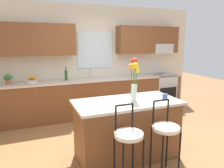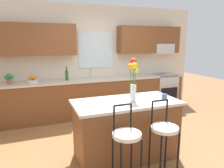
{
  "view_description": "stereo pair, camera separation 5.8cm",
  "coord_description": "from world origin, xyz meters",
  "px_view_note": "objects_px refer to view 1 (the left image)",
  "views": [
    {
      "loc": [
        -1.6,
        -3.16,
        1.81
      ],
      "look_at": [
        -0.12,
        0.55,
        1.0
      ],
      "focal_mm": 33.66,
      "sensor_mm": 36.0,
      "label": 1
    },
    {
      "loc": [
        -1.54,
        -3.18,
        1.81
      ],
      "look_at": [
        -0.12,
        0.55,
        1.0
      ],
      "focal_mm": 33.66,
      "sensor_mm": 36.0,
      "label": 2
    }
  ],
  "objects_px": {
    "mug_ceramic": "(165,97)",
    "fruit_bowl_oranges": "(32,80)",
    "bar_stool_middle": "(165,131)",
    "potted_plant_small": "(8,78)",
    "oven_range": "(162,90)",
    "flower_vase": "(134,77)",
    "bottle_olive_oil": "(66,75)",
    "kitchen_island": "(127,129)",
    "bar_stool_near": "(128,138)"
  },
  "relations": [
    {
      "from": "kitchen_island",
      "to": "bar_stool_middle",
      "type": "height_order",
      "value": "bar_stool_middle"
    },
    {
      "from": "mug_ceramic",
      "to": "fruit_bowl_oranges",
      "type": "xyz_separation_m",
      "value": [
        -1.91,
        2.22,
        0.01
      ]
    },
    {
      "from": "bar_stool_middle",
      "to": "fruit_bowl_oranges",
      "type": "height_order",
      "value": "fruit_bowl_oranges"
    },
    {
      "from": "oven_range",
      "to": "bar_stool_middle",
      "type": "relative_size",
      "value": 0.88
    },
    {
      "from": "potted_plant_small",
      "to": "bottle_olive_oil",
      "type": "bearing_deg",
      "value": -0.02
    },
    {
      "from": "kitchen_island",
      "to": "oven_range",
      "type": "bearing_deg",
      "value": 44.63
    },
    {
      "from": "potted_plant_small",
      "to": "bar_stool_middle",
      "type": "bearing_deg",
      "value": -52.59
    },
    {
      "from": "bar_stool_middle",
      "to": "oven_range",
      "type": "bearing_deg",
      "value": 55.91
    },
    {
      "from": "mug_ceramic",
      "to": "bar_stool_near",
      "type": "bearing_deg",
      "value": -151.2
    },
    {
      "from": "oven_range",
      "to": "bottle_olive_oil",
      "type": "height_order",
      "value": "bottle_olive_oil"
    },
    {
      "from": "fruit_bowl_oranges",
      "to": "potted_plant_small",
      "type": "height_order",
      "value": "potted_plant_small"
    },
    {
      "from": "mug_ceramic",
      "to": "fruit_bowl_oranges",
      "type": "bearing_deg",
      "value": 130.62
    },
    {
      "from": "oven_range",
      "to": "potted_plant_small",
      "type": "bearing_deg",
      "value": 179.63
    },
    {
      "from": "kitchen_island",
      "to": "bar_stool_middle",
      "type": "distance_m",
      "value": 0.69
    },
    {
      "from": "flower_vase",
      "to": "mug_ceramic",
      "type": "xyz_separation_m",
      "value": [
        0.5,
        -0.09,
        -0.32
      ]
    },
    {
      "from": "bar_stool_near",
      "to": "mug_ceramic",
      "type": "xyz_separation_m",
      "value": [
        0.86,
        0.47,
        0.33
      ]
    },
    {
      "from": "bar_stool_middle",
      "to": "flower_vase",
      "type": "xyz_separation_m",
      "value": [
        -0.19,
        0.56,
        0.65
      ]
    },
    {
      "from": "bar_stool_near",
      "to": "oven_range",
      "type": "bearing_deg",
      "value": 48.56
    },
    {
      "from": "oven_range",
      "to": "kitchen_island",
      "type": "relative_size",
      "value": 0.57
    },
    {
      "from": "oven_range",
      "to": "kitchen_island",
      "type": "distance_m",
      "value": 2.92
    },
    {
      "from": "bar_stool_middle",
      "to": "potted_plant_small",
      "type": "bearing_deg",
      "value": 127.41
    },
    {
      "from": "bar_stool_middle",
      "to": "bottle_olive_oil",
      "type": "bearing_deg",
      "value": 107.38
    },
    {
      "from": "oven_range",
      "to": "fruit_bowl_oranges",
      "type": "bearing_deg",
      "value": 179.49
    },
    {
      "from": "mug_ceramic",
      "to": "fruit_bowl_oranges",
      "type": "distance_m",
      "value": 2.93
    },
    {
      "from": "fruit_bowl_oranges",
      "to": "bottle_olive_oil",
      "type": "height_order",
      "value": "bottle_olive_oil"
    },
    {
      "from": "flower_vase",
      "to": "fruit_bowl_oranges",
      "type": "distance_m",
      "value": 2.58
    },
    {
      "from": "bar_stool_near",
      "to": "bar_stool_middle",
      "type": "relative_size",
      "value": 1.0
    },
    {
      "from": "kitchen_island",
      "to": "potted_plant_small",
      "type": "distance_m",
      "value": 2.8
    },
    {
      "from": "bar_stool_near",
      "to": "mug_ceramic",
      "type": "distance_m",
      "value": 1.04
    },
    {
      "from": "kitchen_island",
      "to": "flower_vase",
      "type": "height_order",
      "value": "flower_vase"
    },
    {
      "from": "bar_stool_near",
      "to": "fruit_bowl_oranges",
      "type": "distance_m",
      "value": 2.91
    },
    {
      "from": "flower_vase",
      "to": "bottle_olive_oil",
      "type": "xyz_separation_m",
      "value": [
        -0.65,
        2.13,
        -0.24
      ]
    },
    {
      "from": "bar_stool_middle",
      "to": "mug_ceramic",
      "type": "bearing_deg",
      "value": 56.65
    },
    {
      "from": "potted_plant_small",
      "to": "bar_stool_near",
      "type": "bearing_deg",
      "value": -60.73
    },
    {
      "from": "flower_vase",
      "to": "potted_plant_small",
      "type": "relative_size",
      "value": 2.95
    },
    {
      "from": "kitchen_island",
      "to": "flower_vase",
      "type": "bearing_deg",
      "value": -33.66
    },
    {
      "from": "bar_stool_middle",
      "to": "potted_plant_small",
      "type": "height_order",
      "value": "potted_plant_small"
    },
    {
      "from": "bar_stool_middle",
      "to": "bar_stool_near",
      "type": "bearing_deg",
      "value": 180.0
    },
    {
      "from": "kitchen_island",
      "to": "flower_vase",
      "type": "xyz_separation_m",
      "value": [
        0.08,
        -0.05,
        0.83
      ]
    },
    {
      "from": "potted_plant_small",
      "to": "mug_ceramic",
      "type": "bearing_deg",
      "value": -43.1
    },
    {
      "from": "bar_stool_near",
      "to": "flower_vase",
      "type": "distance_m",
      "value": 0.93
    },
    {
      "from": "bar_stool_middle",
      "to": "fruit_bowl_oranges",
      "type": "distance_m",
      "value": 3.15
    },
    {
      "from": "bottle_olive_oil",
      "to": "potted_plant_small",
      "type": "bearing_deg",
      "value": 179.98
    },
    {
      "from": "flower_vase",
      "to": "mug_ceramic",
      "type": "distance_m",
      "value": 0.61
    },
    {
      "from": "oven_range",
      "to": "flower_vase",
      "type": "bearing_deg",
      "value": -133.46
    },
    {
      "from": "oven_range",
      "to": "bar_stool_near",
      "type": "xyz_separation_m",
      "value": [
        -2.35,
        -2.67,
        0.18
      ]
    },
    {
      "from": "oven_range",
      "to": "mug_ceramic",
      "type": "relative_size",
      "value": 10.22
    },
    {
      "from": "oven_range",
      "to": "fruit_bowl_oranges",
      "type": "distance_m",
      "value": 3.44
    },
    {
      "from": "bar_stool_middle",
      "to": "fruit_bowl_oranges",
      "type": "relative_size",
      "value": 4.34
    },
    {
      "from": "oven_range",
      "to": "bottle_olive_oil",
      "type": "bearing_deg",
      "value": 179.47
    }
  ]
}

